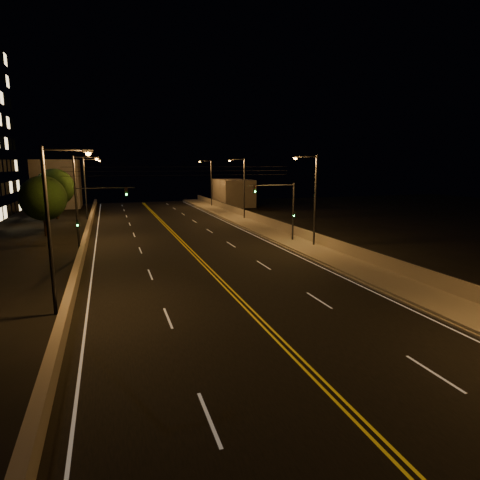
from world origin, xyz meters
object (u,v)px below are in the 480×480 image
object	(u,v)px
streetlight_2	(242,185)
tree_0	(43,198)
streetlight_1	(313,195)
streetlight_4	(54,220)
streetlight_6	(87,185)
tree_1	(46,196)
streetlight_5	(79,193)
streetlight_3	(210,180)
tree_2	(55,187)
traffic_signal_right	(285,205)
traffic_signal_left	(89,212)

from	to	relation	value
streetlight_2	tree_0	bearing A→B (deg)	-167.44
streetlight_1	streetlight_4	bearing A→B (deg)	-151.71
streetlight_1	streetlight_6	xyz separation A→B (m)	(-21.43, 28.66, 0.00)
tree_0	tree_1	xyz separation A→B (m)	(-0.57, 7.00, -0.23)
streetlight_1	streetlight_5	bearing A→B (deg)	156.23
streetlight_2	streetlight_3	bearing A→B (deg)	90.00
tree_1	tree_2	world-z (taller)	tree_2
streetlight_5	tree_0	xyz separation A→B (m)	(-4.14, 5.97, -0.87)
streetlight_3	traffic_signal_right	world-z (taller)	streetlight_3
streetlight_6	streetlight_3	bearing A→B (deg)	28.91
streetlight_3	streetlight_1	bearing A→B (deg)	-90.00
streetlight_3	traffic_signal_right	bearing A→B (deg)	-92.31
streetlight_4	tree_1	xyz separation A→B (m)	(-4.71, 33.94, -1.10)
streetlight_2	streetlight_5	world-z (taller)	same
streetlight_3	traffic_signal_left	distance (m)	42.58
streetlight_3	streetlight_6	size ratio (longest dim) A/B	1.00
streetlight_4	traffic_signal_right	world-z (taller)	streetlight_4
streetlight_1	tree_0	xyz separation A→B (m)	(-25.57, 15.41, -0.87)
streetlight_2	streetlight_3	distance (m)	19.39
streetlight_2	traffic_signal_left	xyz separation A→B (m)	(-20.32, -18.00, -1.26)
streetlight_5	streetlight_6	world-z (taller)	same
streetlight_1	streetlight_3	bearing A→B (deg)	90.00
streetlight_4	streetlight_6	distance (m)	40.20
streetlight_1	streetlight_6	world-z (taller)	same
streetlight_2	tree_0	distance (m)	26.21
traffic_signal_left	streetlight_6	bearing A→B (deg)	92.48
streetlight_2	tree_1	distance (m)	26.19
streetlight_2	streetlight_3	xyz separation A→B (m)	(0.00, 19.39, 0.00)
streetlight_3	tree_0	xyz separation A→B (m)	(-25.57, -25.09, -0.87)
streetlight_2	streetlight_4	distance (m)	39.04
streetlight_1	traffic_signal_left	bearing A→B (deg)	171.31
streetlight_4	tree_1	world-z (taller)	streetlight_4
traffic_signal_left	streetlight_4	bearing A→B (deg)	-94.33
streetlight_6	tree_1	xyz separation A→B (m)	(-4.71, -6.26, -1.10)
tree_1	streetlight_4	bearing A→B (deg)	-82.11
traffic_signal_right	traffic_signal_left	size ratio (longest dim) A/B	1.00
tree_0	traffic_signal_right	bearing A→B (deg)	-27.09
streetlight_4	streetlight_5	world-z (taller)	same
traffic_signal_right	tree_1	world-z (taller)	tree_1
streetlight_2	traffic_signal_left	world-z (taller)	streetlight_2
streetlight_4	streetlight_1	bearing A→B (deg)	28.29
tree_1	tree_2	size ratio (longest dim) A/B	0.86
streetlight_3	tree_0	bearing A→B (deg)	-135.54
traffic_signal_left	tree_1	size ratio (longest dim) A/B	0.96
tree_2	traffic_signal_right	bearing A→B (deg)	-48.84
streetlight_5	tree_0	bearing A→B (deg)	124.71
streetlight_2	streetlight_6	xyz separation A→B (m)	(-21.43, 7.56, 0.00)
streetlight_2	streetlight_3	size ratio (longest dim) A/B	1.00
traffic_signal_left	tree_2	xyz separation A→B (m)	(-5.69, 28.04, 0.80)
traffic_signal_right	tree_2	xyz separation A→B (m)	(-24.51, 28.04, 0.80)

